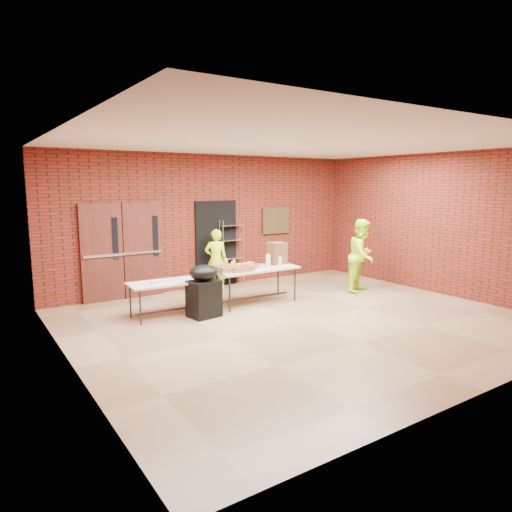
# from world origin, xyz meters

# --- Properties ---
(room) EXTENTS (8.08, 7.08, 3.28)m
(room) POSITION_xyz_m (0.00, 0.00, 1.60)
(room) COLOR olive
(room) RESTS_ON ground
(double_doors) EXTENTS (1.78, 0.12, 2.10)m
(double_doors) POSITION_xyz_m (-2.20, 3.44, 1.05)
(double_doors) COLOR #4E2116
(double_doors) RESTS_ON room
(dark_doorway) EXTENTS (1.10, 0.06, 2.10)m
(dark_doorway) POSITION_xyz_m (0.10, 3.46, 1.05)
(dark_doorway) COLOR black
(dark_doorway) RESTS_ON room
(bronze_plaque) EXTENTS (0.85, 0.04, 0.70)m
(bronze_plaque) POSITION_xyz_m (1.90, 3.45, 1.55)
(bronze_plaque) COLOR #3D2F18
(bronze_plaque) RESTS_ON room
(wire_rack) EXTENTS (0.61, 0.24, 1.63)m
(wire_rack) POSITION_xyz_m (0.46, 3.32, 0.82)
(wire_rack) COLOR silver
(wire_rack) RESTS_ON room
(table_left) EXTENTS (1.66, 0.75, 0.67)m
(table_left) POSITION_xyz_m (-1.85, 1.65, 0.61)
(table_left) COLOR tan
(table_left) RESTS_ON room
(table_right) EXTENTS (1.83, 0.78, 0.75)m
(table_right) POSITION_xyz_m (-0.00, 1.55, 0.69)
(table_right) COLOR tan
(table_right) RESTS_ON room
(basket_bananas) EXTENTS (0.50, 0.39, 0.15)m
(basket_bananas) POSITION_xyz_m (-0.67, 1.52, 0.82)
(basket_bananas) COLOR olive
(basket_bananas) RESTS_ON table_right
(basket_oranges) EXTENTS (0.40, 0.31, 0.12)m
(basket_oranges) POSITION_xyz_m (-0.18, 1.60, 0.81)
(basket_oranges) COLOR olive
(basket_oranges) RESTS_ON table_right
(basket_apples) EXTENTS (0.47, 0.37, 0.15)m
(basket_apples) POSITION_xyz_m (-0.46, 1.42, 0.82)
(basket_apples) COLOR olive
(basket_apples) RESTS_ON table_right
(muffin_tray) EXTENTS (0.38, 0.38, 0.09)m
(muffin_tray) POSITION_xyz_m (-1.15, 1.59, 0.71)
(muffin_tray) COLOR #165219
(muffin_tray) RESTS_ON table_left
(napkin_box) EXTENTS (0.16, 0.11, 0.05)m
(napkin_box) POSITION_xyz_m (-2.17, 1.64, 0.70)
(napkin_box) COLOR silver
(napkin_box) RESTS_ON table_left
(coffee_dispenser) EXTENTS (0.36, 0.32, 0.48)m
(coffee_dispenser) POSITION_xyz_m (0.66, 1.71, 0.99)
(coffee_dispenser) COLOR #4E321B
(coffee_dispenser) RESTS_ON table_right
(cup_stack_front) EXTENTS (0.09, 0.09, 0.27)m
(cup_stack_front) POSITION_xyz_m (0.25, 1.44, 0.89)
(cup_stack_front) COLOR silver
(cup_stack_front) RESTS_ON table_right
(cup_stack_mid) EXTENTS (0.07, 0.07, 0.21)m
(cup_stack_mid) POSITION_xyz_m (0.48, 1.34, 0.86)
(cup_stack_mid) COLOR silver
(cup_stack_mid) RESTS_ON table_right
(cup_stack_back) EXTENTS (0.08, 0.08, 0.25)m
(cup_stack_back) POSITION_xyz_m (0.35, 1.62, 0.88)
(cup_stack_back) COLOR silver
(cup_stack_back) RESTS_ON table_right
(covered_grill) EXTENTS (0.61, 0.53, 1.00)m
(covered_grill) POSITION_xyz_m (-1.38, 1.23, 0.50)
(covered_grill) COLOR black
(covered_grill) RESTS_ON room
(volunteer_woman) EXTENTS (0.62, 0.51, 1.45)m
(volunteer_woman) POSITION_xyz_m (-0.11, 3.10, 0.73)
(volunteer_woman) COLOR #CCFA1B
(volunteer_woman) RESTS_ON room
(volunteer_man) EXTENTS (1.00, 0.90, 1.70)m
(volunteer_man) POSITION_xyz_m (2.67, 1.08, 0.85)
(volunteer_man) COLOR #CCFA1B
(volunteer_man) RESTS_ON room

